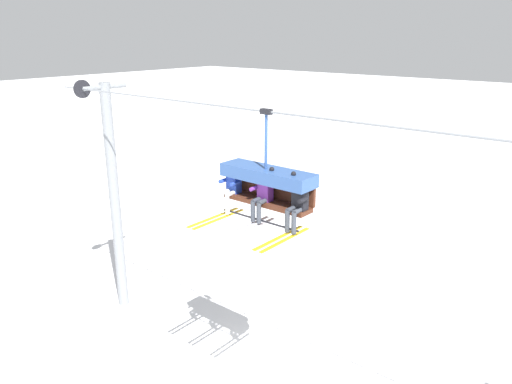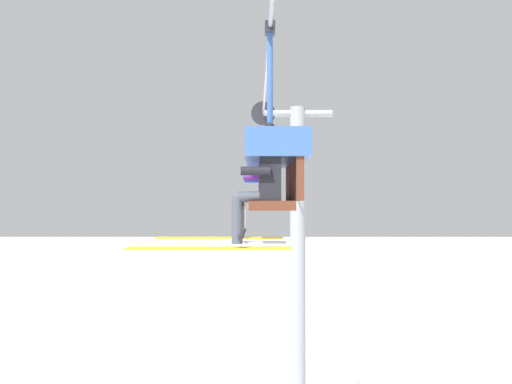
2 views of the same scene
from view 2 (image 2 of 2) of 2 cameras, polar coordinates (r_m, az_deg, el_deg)
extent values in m
cylinder|color=gray|center=(14.97, 3.74, -7.75)|extent=(0.36, 0.36, 7.99)
cylinder|color=gray|center=(15.01, 3.73, 6.99)|extent=(0.16, 1.60, 0.16)
cylinder|color=black|center=(14.98, 0.65, 7.00)|extent=(0.08, 0.56, 0.56)
cube|color=#512819|center=(7.60, 1.25, -1.19)|extent=(2.33, 0.48, 0.10)
cube|color=#512819|center=(7.61, 3.36, 0.88)|extent=(2.33, 0.08, 0.45)
cube|color=#335699|center=(7.63, 1.70, 3.70)|extent=(2.37, 0.68, 0.30)
cylinder|color=black|center=(7.61, -1.16, -3.68)|extent=(2.33, 0.04, 0.04)
cylinder|color=#335699|center=(7.73, 1.25, 9.47)|extent=(0.07, 0.07, 1.26)
cube|color=black|center=(7.88, 1.25, 14.34)|extent=(0.28, 0.12, 0.12)
cube|color=#2847B7|center=(8.58, 0.98, 0.90)|extent=(0.32, 0.22, 0.52)
sphere|color=#284C93|center=(8.60, 0.98, 3.29)|extent=(0.22, 0.22, 0.22)
ellipsoid|color=black|center=(8.60, 0.30, 3.29)|extent=(0.17, 0.04, 0.08)
cylinder|color=silver|center=(8.66, -0.16, -0.57)|extent=(0.11, 0.34, 0.11)
cylinder|color=silver|center=(8.48, -0.16, -0.56)|extent=(0.11, 0.34, 0.11)
cylinder|color=silver|center=(8.66, -1.28, -2.16)|extent=(0.11, 0.11, 0.48)
cylinder|color=silver|center=(8.49, -1.31, -2.18)|extent=(0.11, 0.11, 0.48)
cube|color=gold|center=(8.69, -3.25, -4.07)|extent=(0.09, 1.70, 0.02)
cube|color=gold|center=(8.51, -3.32, -4.13)|extent=(0.09, 1.70, 0.02)
cylinder|color=#2847B7|center=(8.76, -0.02, 1.12)|extent=(0.09, 0.30, 0.09)
cylinder|color=#2847B7|center=(8.39, -0.02, 1.22)|extent=(0.09, 0.30, 0.09)
cube|color=purple|center=(7.60, 1.10, 1.14)|extent=(0.32, 0.22, 0.52)
sphere|color=silver|center=(7.63, 1.10, 3.84)|extent=(0.22, 0.22, 0.22)
ellipsoid|color=black|center=(7.62, 0.34, 3.84)|extent=(0.17, 0.04, 0.08)
cylinder|color=#3D424C|center=(7.69, -0.18, -0.52)|extent=(0.11, 0.34, 0.11)
cylinder|color=#3D424C|center=(7.51, -0.18, -0.51)|extent=(0.11, 0.34, 0.11)
cylinder|color=#3D424C|center=(7.69, -1.45, -2.31)|extent=(0.11, 0.11, 0.48)
cylinder|color=#3D424C|center=(7.51, -1.48, -2.34)|extent=(0.11, 0.11, 0.48)
cube|color=#B2B2BC|center=(7.72, -3.66, -4.46)|extent=(0.09, 1.70, 0.02)
cube|color=#B2B2BC|center=(7.54, -3.75, -4.54)|extent=(0.09, 1.70, 0.02)
cylinder|color=purple|center=(7.79, -0.03, 1.39)|extent=(0.09, 0.30, 0.09)
cylinder|color=purple|center=(7.44, 1.13, 3.89)|extent=(0.09, 0.09, 0.30)
sphere|color=black|center=(7.45, 1.13, 5.20)|extent=(0.11, 0.11, 0.11)
cube|color=black|center=(6.63, 1.26, 1.46)|extent=(0.32, 0.22, 0.52)
sphere|color=black|center=(6.66, 1.26, 4.55)|extent=(0.22, 0.22, 0.22)
ellipsoid|color=black|center=(6.65, 0.38, 4.55)|extent=(0.17, 0.04, 0.08)
cylinder|color=#3D424C|center=(6.71, -0.21, -0.45)|extent=(0.11, 0.34, 0.11)
cylinder|color=#3D424C|center=(6.54, -0.21, -0.44)|extent=(0.11, 0.34, 0.11)
cylinder|color=#3D424C|center=(6.72, -1.66, -2.50)|extent=(0.11, 0.11, 0.48)
cylinder|color=#3D424C|center=(6.54, -1.70, -2.54)|extent=(0.11, 0.11, 0.48)
cube|color=gold|center=(6.75, -4.20, -4.96)|extent=(0.09, 1.70, 0.02)
cube|color=gold|center=(6.57, -4.31, -5.06)|extent=(0.09, 1.70, 0.02)
cylinder|color=black|center=(6.84, 1.22, 4.32)|extent=(0.09, 0.09, 0.30)
sphere|color=black|center=(6.86, 1.22, 5.74)|extent=(0.11, 0.11, 0.11)
cylinder|color=black|center=(6.44, -0.04, 1.88)|extent=(0.09, 0.30, 0.09)
camera|label=1|loc=(9.27, -84.22, 23.66)|focal=35.00mm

